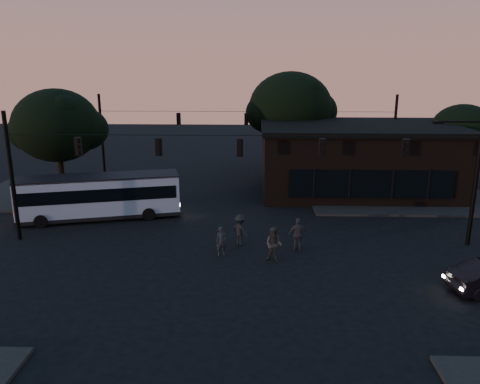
{
  "coord_description": "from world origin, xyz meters",
  "views": [
    {
      "loc": [
        0.88,
        -21.41,
        9.87
      ],
      "look_at": [
        0.0,
        4.0,
        3.0
      ],
      "focal_mm": 35.0,
      "sensor_mm": 36.0,
      "label": 1
    }
  ],
  "objects_px": {
    "bus": "(100,195)",
    "pedestrian_a": "(221,241)",
    "building": "(357,158)",
    "pedestrian_c": "(298,235)",
    "pedestrian_d": "(240,230)",
    "pedestrian_b": "(274,245)"
  },
  "relations": [
    {
      "from": "pedestrian_d",
      "to": "pedestrian_b",
      "type": "bearing_deg",
      "value": 171.86
    },
    {
      "from": "pedestrian_c",
      "to": "building",
      "type": "bearing_deg",
      "value": -113.9
    },
    {
      "from": "pedestrian_c",
      "to": "pedestrian_d",
      "type": "bearing_deg",
      "value": -12.63
    },
    {
      "from": "bus",
      "to": "pedestrian_a",
      "type": "bearing_deg",
      "value": -49.98
    },
    {
      "from": "pedestrian_a",
      "to": "pedestrian_b",
      "type": "relative_size",
      "value": 0.86
    },
    {
      "from": "pedestrian_b",
      "to": "pedestrian_d",
      "type": "xyz_separation_m",
      "value": [
        -1.81,
        2.25,
        -0.02
      ]
    },
    {
      "from": "pedestrian_a",
      "to": "bus",
      "type": "bearing_deg",
      "value": 134.27
    },
    {
      "from": "bus",
      "to": "pedestrian_c",
      "type": "distance_m",
      "value": 13.71
    },
    {
      "from": "building",
      "to": "pedestrian_c",
      "type": "distance_m",
      "value": 14.47
    },
    {
      "from": "pedestrian_d",
      "to": "building",
      "type": "bearing_deg",
      "value": -82.8
    },
    {
      "from": "building",
      "to": "pedestrian_a",
      "type": "relative_size",
      "value": 9.69
    },
    {
      "from": "bus",
      "to": "pedestrian_b",
      "type": "xyz_separation_m",
      "value": [
        11.27,
        -6.76,
        -0.71
      ]
    },
    {
      "from": "building",
      "to": "pedestrian_b",
      "type": "distance_m",
      "value": 16.44
    },
    {
      "from": "pedestrian_d",
      "to": "pedestrian_c",
      "type": "bearing_deg",
      "value": -149.44
    },
    {
      "from": "bus",
      "to": "pedestrian_b",
      "type": "relative_size",
      "value": 5.76
    },
    {
      "from": "pedestrian_d",
      "to": "pedestrian_a",
      "type": "bearing_deg",
      "value": 100.59
    },
    {
      "from": "bus",
      "to": "pedestrian_c",
      "type": "xyz_separation_m",
      "value": [
        12.66,
        -5.22,
        -0.71
      ]
    },
    {
      "from": "bus",
      "to": "pedestrian_d",
      "type": "height_order",
      "value": "bus"
    },
    {
      "from": "bus",
      "to": "pedestrian_a",
      "type": "xyz_separation_m",
      "value": [
        8.5,
        -6.02,
        -0.84
      ]
    },
    {
      "from": "pedestrian_c",
      "to": "pedestrian_d",
      "type": "relative_size",
      "value": 1.03
    },
    {
      "from": "pedestrian_b",
      "to": "building",
      "type": "bearing_deg",
      "value": 83.25
    },
    {
      "from": "building",
      "to": "pedestrian_a",
      "type": "distance_m",
      "value": 17.23
    }
  ]
}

